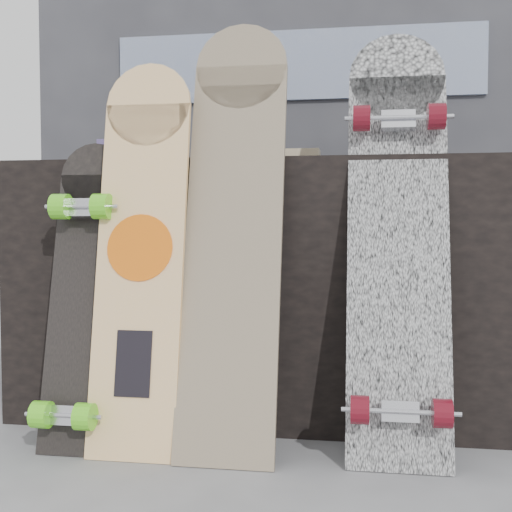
% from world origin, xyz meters
% --- Properties ---
extents(ground, '(60.00, 60.00, 0.00)m').
position_xyz_m(ground, '(0.00, 0.00, 0.00)').
color(ground, slate).
rests_on(ground, ground).
extents(vendor_table, '(1.60, 0.60, 0.80)m').
position_xyz_m(vendor_table, '(0.00, 0.50, 0.40)').
color(vendor_table, black).
rests_on(vendor_table, ground).
extents(booth, '(2.40, 0.22, 2.20)m').
position_xyz_m(booth, '(0.00, 1.35, 1.10)').
color(booth, '#333237').
rests_on(booth, ground).
extents(merch_box_purple, '(0.18, 0.12, 0.10)m').
position_xyz_m(merch_box_purple, '(-0.53, 0.57, 0.85)').
color(merch_box_purple, navy).
rests_on(merch_box_purple, vendor_table).
extents(merch_box_small, '(0.14, 0.14, 0.12)m').
position_xyz_m(merch_box_small, '(0.43, 0.56, 0.86)').
color(merch_box_small, navy).
rests_on(merch_box_small, vendor_table).
extents(merch_box_flat, '(0.22, 0.10, 0.06)m').
position_xyz_m(merch_box_flat, '(0.03, 0.59, 0.83)').
color(merch_box_flat, '#D1B78C').
rests_on(merch_box_flat, vendor_table).
extents(longboard_geisha, '(0.24, 0.22, 1.06)m').
position_xyz_m(longboard_geisha, '(-0.31, 0.07, 0.56)').
color(longboard_geisha, beige).
rests_on(longboard_geisha, ground).
extents(longboard_celtic, '(0.26, 0.33, 1.19)m').
position_xyz_m(longboard_celtic, '(-0.06, 0.12, 0.63)').
color(longboard_celtic, beige).
rests_on(longboard_celtic, ground).
extents(longboard_cascadia, '(0.26, 0.38, 1.15)m').
position_xyz_m(longboard_cascadia, '(0.37, 0.15, 0.60)').
color(longboard_cascadia, silver).
rests_on(longboard_cascadia, ground).
extents(skateboard_dark, '(0.19, 0.28, 0.84)m').
position_xyz_m(skateboard_dark, '(-0.48, 0.06, 0.43)').
color(skateboard_dark, black).
rests_on(skateboard_dark, ground).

